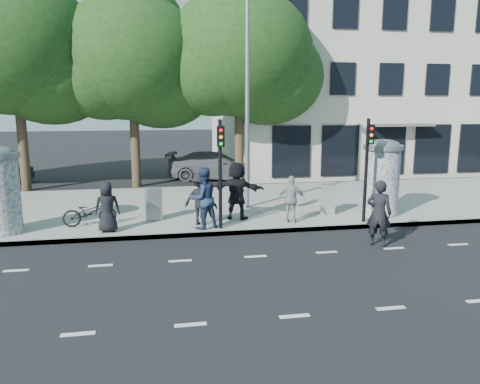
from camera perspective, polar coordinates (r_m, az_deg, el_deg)
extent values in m
plane|color=black|center=(11.33, 3.40, -10.11)|extent=(120.00, 120.00, 0.00)
cube|color=gray|center=(18.39, -2.08, -1.61)|extent=(40.00, 8.00, 0.15)
cube|color=slate|center=(14.60, 0.13, -4.92)|extent=(40.00, 0.10, 0.16)
cube|color=silver|center=(9.38, 6.66, -14.80)|extent=(32.00, 0.12, 0.01)
cube|color=silver|center=(12.61, 1.90, -7.86)|extent=(32.00, 0.12, 0.01)
cylinder|color=beige|center=(17.07, 16.85, 1.14)|extent=(1.20, 1.20, 2.30)
cylinder|color=slate|center=(16.91, 17.08, 5.25)|extent=(1.36, 1.36, 0.16)
ellipsoid|color=slate|center=(16.91, 17.09, 5.52)|extent=(1.10, 1.10, 0.38)
cylinder|color=black|center=(14.42, -2.43, 2.09)|extent=(0.11, 0.11, 3.40)
cube|color=black|center=(14.11, -2.37, 6.80)|extent=(0.22, 0.14, 0.62)
cylinder|color=black|center=(15.79, 15.11, 2.49)|extent=(0.11, 0.11, 3.40)
cube|color=black|center=(15.51, 15.61, 6.78)|extent=(0.22, 0.14, 0.62)
cylinder|color=slate|center=(17.29, 0.88, 11.21)|extent=(0.16, 0.16, 8.00)
cylinder|color=#38281C|center=(23.60, -24.98, 5.78)|extent=(0.44, 0.44, 4.73)
ellipsoid|color=#1A3212|center=(23.67, -25.82, 15.81)|extent=(7.20, 7.20, 6.12)
cylinder|color=#38281C|center=(23.07, -12.67, 6.04)|extent=(0.44, 0.44, 4.41)
ellipsoid|color=#1A3212|center=(23.08, -13.09, 15.66)|extent=(6.80, 6.80, 5.78)
cylinder|color=#38281C|center=(22.99, -0.10, 6.52)|extent=(0.44, 0.44, 4.59)
ellipsoid|color=#1A3212|center=(23.04, -0.11, 16.56)|extent=(7.00, 7.00, 5.95)
cube|color=#B7AE9A|center=(33.63, 15.87, 13.83)|extent=(20.00, 15.00, 12.00)
cube|color=black|center=(27.08, 22.37, 4.89)|extent=(18.00, 0.10, 2.60)
cube|color=#59544C|center=(25.66, 19.19, 7.73)|extent=(3.20, 0.90, 0.12)
cube|color=#194C8C|center=(23.28, 2.28, 8.80)|extent=(1.60, 0.06, 0.30)
imported|color=black|center=(14.76, -15.88, -1.78)|extent=(0.81, 0.57, 1.55)
imported|color=#1F2D4E|center=(14.59, -4.52, -0.77)|extent=(1.15, 1.04, 1.93)
imported|color=black|center=(15.09, -4.84, -0.85)|extent=(1.25, 1.01, 1.69)
imported|color=#969699|center=(15.39, 6.30, -0.89)|extent=(1.03, 0.78, 1.56)
imported|color=black|center=(15.72, -0.40, 0.17)|extent=(1.92, 1.34, 1.95)
imported|color=black|center=(13.87, 16.58, -2.48)|extent=(0.83, 0.77, 1.91)
imported|color=black|center=(15.73, -17.85, -2.37)|extent=(0.86, 1.74, 0.87)
cube|color=gray|center=(15.92, -10.51, -1.52)|extent=(0.59, 0.50, 1.07)
cube|color=gray|center=(16.90, 10.68, -0.83)|extent=(0.60, 0.52, 1.05)
imported|color=#565A5D|center=(24.86, -3.05, 3.21)|extent=(3.14, 5.37, 1.46)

